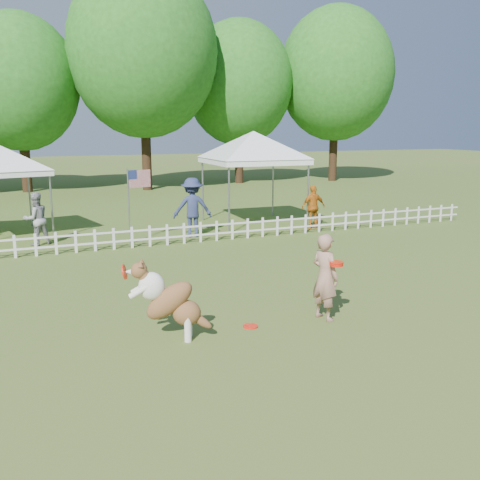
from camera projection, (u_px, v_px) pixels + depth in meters
The scene contains 14 objects.
ground at pixel (266, 330), 8.81m from camera, with size 120.00×120.00×0.00m, color #33561B.
picket_fence at pixel (159, 235), 15.05m from camera, with size 22.00×0.08×0.60m, color silver, non-canonical shape.
handler at pixel (325, 277), 9.17m from camera, with size 0.55×0.36×1.51m, color #A27361.
dog at pixel (171, 301), 8.30m from camera, with size 1.23×0.41×1.27m, color brown, non-canonical shape.
frisbee_on_turf at pixel (250, 326), 8.94m from camera, with size 0.25×0.25×0.02m, color red.
canopy_tent_right at pixel (253, 179), 18.25m from camera, with size 3.00×3.00×3.10m, color white, non-canonical shape.
flag_pole at pixel (129, 207), 15.12m from camera, with size 0.82×0.09×2.15m, color gray, non-canonical shape.
spectator_a at pixel (36, 219), 15.07m from camera, with size 0.73×0.57×1.50m, color gray.
spectator_b at pixel (192, 207), 16.24m from camera, with size 1.16×0.67×1.80m, color navy.
spectator_c at pixel (313, 207), 17.60m from camera, with size 0.84×0.35×1.44m, color #C06516.
tree_center_left at pixel (20, 95), 26.94m from camera, with size 6.00×6.00×9.80m, color #245F1B, non-canonical shape.
tree_center_right at pixel (143, 68), 27.59m from camera, with size 7.60×7.60×12.60m, color #245F1B, non-canonical shape.
tree_right at pixel (239, 95), 31.45m from camera, with size 6.20×6.20×10.40m, color #245F1B, non-canonical shape.
tree_far_right at pixel (335, 88), 32.74m from camera, with size 7.00×7.00×11.40m, color #245F1B, non-canonical shape.
Camera 1 is at (-3.64, -7.49, 3.26)m, focal length 40.00 mm.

